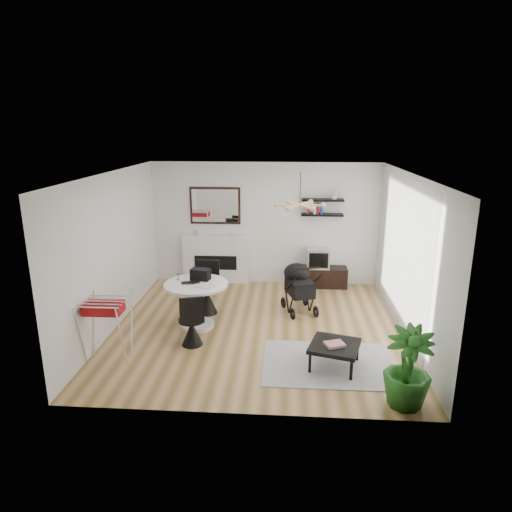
# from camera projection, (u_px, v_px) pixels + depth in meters

# --- Properties ---
(floor) EXTENTS (5.00, 5.00, 0.00)m
(floor) POSITION_uv_depth(u_px,v_px,m) (257.00, 328.00, 8.05)
(floor) COLOR olive
(floor) RESTS_ON ground
(ceiling) EXTENTS (5.00, 5.00, 0.00)m
(ceiling) POSITION_uv_depth(u_px,v_px,m) (257.00, 174.00, 7.31)
(ceiling) COLOR white
(ceiling) RESTS_ON wall_back
(wall_back) EXTENTS (5.00, 0.00, 5.00)m
(wall_back) POSITION_uv_depth(u_px,v_px,m) (265.00, 224.00, 10.08)
(wall_back) COLOR white
(wall_back) RESTS_ON floor
(wall_left) EXTENTS (0.00, 5.00, 5.00)m
(wall_left) POSITION_uv_depth(u_px,v_px,m) (113.00, 252.00, 7.85)
(wall_left) COLOR white
(wall_left) RESTS_ON floor
(wall_right) EXTENTS (0.00, 5.00, 5.00)m
(wall_right) POSITION_uv_depth(u_px,v_px,m) (409.00, 257.00, 7.51)
(wall_right) COLOR white
(wall_right) RESTS_ON floor
(sheer_curtain) EXTENTS (0.04, 3.60, 2.60)m
(sheer_curtain) POSITION_uv_depth(u_px,v_px,m) (400.00, 254.00, 7.71)
(sheer_curtain) COLOR white
(sheer_curtain) RESTS_ON wall_right
(fireplace) EXTENTS (1.50, 0.17, 2.16)m
(fireplace) POSITION_uv_depth(u_px,v_px,m) (216.00, 253.00, 10.26)
(fireplace) COLOR white
(fireplace) RESTS_ON floor
(shelf_lower) EXTENTS (0.90, 0.25, 0.04)m
(shelf_lower) POSITION_uv_depth(u_px,v_px,m) (322.00, 215.00, 9.80)
(shelf_lower) COLOR black
(shelf_lower) RESTS_ON wall_back
(shelf_upper) EXTENTS (0.90, 0.25, 0.04)m
(shelf_upper) POSITION_uv_depth(u_px,v_px,m) (323.00, 200.00, 9.71)
(shelf_upper) COLOR black
(shelf_upper) RESTS_ON wall_back
(pendant_lamp) EXTENTS (0.90, 0.90, 0.10)m
(pendant_lamp) POSITION_uv_depth(u_px,v_px,m) (300.00, 205.00, 7.70)
(pendant_lamp) COLOR tan
(pendant_lamp) RESTS_ON ceiling
(tv_console) EXTENTS (1.18, 0.41, 0.44)m
(tv_console) POSITION_uv_depth(u_px,v_px,m) (320.00, 277.00, 10.09)
(tv_console) COLOR black
(tv_console) RESTS_ON floor
(crt_tv) EXTENTS (0.49, 0.42, 0.42)m
(crt_tv) POSITION_uv_depth(u_px,v_px,m) (318.00, 258.00, 9.98)
(crt_tv) COLOR #BCBDBF
(crt_tv) RESTS_ON tv_console
(dining_table) EXTENTS (1.11, 1.11, 0.81)m
(dining_table) POSITION_uv_depth(u_px,v_px,m) (196.00, 298.00, 7.97)
(dining_table) COLOR white
(dining_table) RESTS_ON floor
(laptop) EXTENTS (0.37, 0.29, 0.03)m
(laptop) POSITION_uv_depth(u_px,v_px,m) (191.00, 283.00, 7.85)
(laptop) COLOR black
(laptop) RESTS_ON dining_table
(black_bag) EXTENTS (0.37, 0.26, 0.20)m
(black_bag) POSITION_uv_depth(u_px,v_px,m) (201.00, 274.00, 8.06)
(black_bag) COLOR black
(black_bag) RESTS_ON dining_table
(newspaper) EXTENTS (0.38, 0.34, 0.01)m
(newspaper) POSITION_uv_depth(u_px,v_px,m) (206.00, 286.00, 7.76)
(newspaper) COLOR silver
(newspaper) RESTS_ON dining_table
(drinking_glass) EXTENTS (0.06, 0.06, 0.10)m
(drinking_glass) POSITION_uv_depth(u_px,v_px,m) (178.00, 277.00, 8.07)
(drinking_glass) COLOR white
(drinking_glass) RESTS_ON dining_table
(chair_far) EXTENTS (0.47, 0.47, 0.99)m
(chair_far) POSITION_uv_depth(u_px,v_px,m) (207.00, 297.00, 8.64)
(chair_far) COLOR black
(chair_far) RESTS_ON floor
(chair_near) EXTENTS (0.46, 0.47, 0.89)m
(chair_near) POSITION_uv_depth(u_px,v_px,m) (192.00, 329.00, 7.35)
(chair_near) COLOR black
(chair_near) RESTS_ON floor
(drying_rack) EXTENTS (0.65, 0.61, 0.96)m
(drying_rack) POSITION_uv_depth(u_px,v_px,m) (107.00, 328.00, 6.85)
(drying_rack) COLOR white
(drying_rack) RESTS_ON floor
(stroller) EXTENTS (0.74, 0.92, 1.02)m
(stroller) POSITION_uv_depth(u_px,v_px,m) (299.00, 289.00, 8.69)
(stroller) COLOR black
(stroller) RESTS_ON floor
(rug) EXTENTS (1.96, 1.41, 0.01)m
(rug) POSITION_uv_depth(u_px,v_px,m) (329.00, 364.00, 6.83)
(rug) COLOR #A4A4A4
(rug) RESTS_ON floor
(coffee_table) EXTENTS (0.85, 0.85, 0.35)m
(coffee_table) POSITION_uv_depth(u_px,v_px,m) (335.00, 347.00, 6.67)
(coffee_table) COLOR black
(coffee_table) RESTS_ON rug
(magazines) EXTENTS (0.33, 0.29, 0.04)m
(magazines) POSITION_uv_depth(u_px,v_px,m) (335.00, 344.00, 6.61)
(magazines) COLOR #C34030
(magazines) RESTS_ON coffee_table
(potted_plant) EXTENTS (0.69, 0.69, 1.06)m
(potted_plant) POSITION_uv_depth(u_px,v_px,m) (408.00, 368.00, 5.69)
(potted_plant) COLOR #215E1A
(potted_plant) RESTS_ON floor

